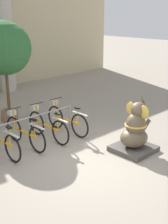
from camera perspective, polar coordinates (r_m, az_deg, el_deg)
name	(u,v)px	position (r m, az deg, el deg)	size (l,w,h in m)	color
ground_plane	(86,162)	(7.75, 0.38, -9.20)	(60.00, 60.00, 0.00)	gray
column_right	(4,32)	(14.51, -14.40, 13.92)	(0.92, 0.92, 5.16)	#BCB7A8
bike_rack	(33,122)	(8.82, -9.24, -1.84)	(2.83, 0.05, 0.77)	gray
bicycle_0	(0,140)	(8.25, -15.09, -4.91)	(0.48, 1.82, 0.99)	black
bicycle_1	(24,132)	(8.62, -10.86, -3.60)	(0.48, 1.82, 0.99)	black
bicycle_2	(47,126)	(8.98, -6.74, -2.48)	(0.48, 1.82, 0.99)	black
bicycle_3	(66,119)	(9.43, -3.23, -1.35)	(0.48, 1.82, 0.99)	black
elephant_statue	(135,132)	(8.27, 9.33, -3.63)	(1.00, 1.00, 1.55)	#4C4742
potted_tree	(5,50)	(10.28, -14.32, 10.92)	(1.69, 1.69, 3.27)	brown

